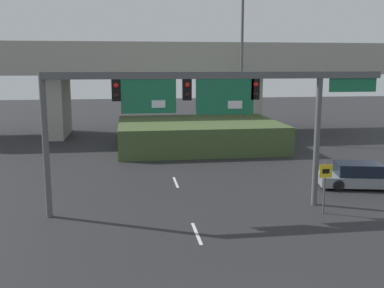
% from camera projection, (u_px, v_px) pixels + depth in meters
% --- Properties ---
extents(lane_markings, '(0.14, 34.61, 0.01)m').
position_uv_depth(lane_markings, '(176.00, 182.00, 26.03)').
color(lane_markings, silver).
rests_on(lane_markings, ground).
extents(signal_gantry, '(15.55, 0.44, 6.43)m').
position_uv_depth(signal_gantry, '(206.00, 99.00, 20.22)').
color(signal_gantry, '#515456').
rests_on(signal_gantry, ground).
extents(speed_limit_sign, '(0.60, 0.11, 2.36)m').
position_uv_depth(speed_limit_sign, '(325.00, 181.00, 20.31)').
color(speed_limit_sign, '#4C4C4C').
rests_on(speed_limit_sign, ground).
extents(highway_light_pole_near, '(0.70, 0.36, 17.99)m').
position_uv_depth(highway_light_pole_near, '(242.00, 33.00, 38.13)').
color(highway_light_pole_near, '#515456').
rests_on(highway_light_pole_near, ground).
extents(overpass_bridge, '(42.77, 8.23, 8.67)m').
position_uv_depth(overpass_bridge, '(155.00, 69.00, 43.08)').
color(overpass_bridge, '#A39E93').
rests_on(overpass_bridge, ground).
extents(grass_embankment, '(12.87, 9.65, 2.15)m').
position_uv_depth(grass_embankment, '(198.00, 134.00, 36.84)').
color(grass_embankment, '#42562D').
rests_on(grass_embankment, ground).
extents(parked_sedan_near_right, '(4.90, 2.76, 1.39)m').
position_uv_depth(parked_sedan_near_right, '(360.00, 176.00, 24.81)').
color(parked_sedan_near_right, gray).
rests_on(parked_sedan_near_right, ground).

